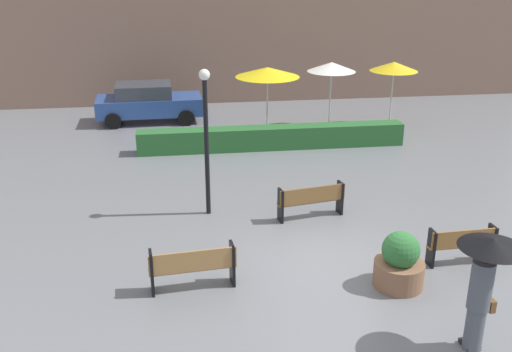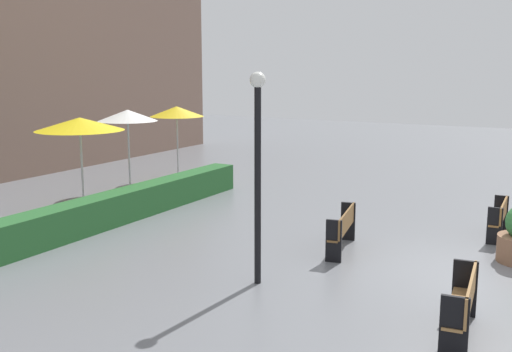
{
  "view_description": "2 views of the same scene",
  "coord_description": "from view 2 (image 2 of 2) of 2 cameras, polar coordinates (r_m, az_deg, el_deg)",
  "views": [
    {
      "loc": [
        -3.13,
        -10.85,
        6.38
      ],
      "look_at": [
        -1.21,
        3.14,
        1.0
      ],
      "focal_mm": 40.69,
      "sensor_mm": 36.0,
      "label": 1
    },
    {
      "loc": [
        -11.73,
        -1.89,
        3.9
      ],
      "look_at": [
        -0.4,
        4.35,
        1.56
      ],
      "focal_mm": 42.42,
      "sensor_mm": 36.0,
      "label": 2
    }
  ],
  "objects": [
    {
      "name": "lamp_post",
      "position": [
        10.66,
        0.16,
        1.89
      ],
      "size": [
        0.28,
        0.28,
        3.82
      ],
      "color": "black",
      "rests_on": "ground"
    },
    {
      "name": "bench_near_left",
      "position": [
        9.45,
        18.94,
        -11.19
      ],
      "size": [
        1.78,
        0.54,
        0.91
      ],
      "color": "#9E7242",
      "rests_on": "ground"
    },
    {
      "name": "bench_near_right",
      "position": [
        15.08,
        21.99,
        -3.52
      ],
      "size": [
        1.54,
        0.37,
        0.85
      ],
      "color": "olive",
      "rests_on": "ground"
    },
    {
      "name": "patio_umbrella_white",
      "position": [
        19.15,
        -12.02,
        5.59
      ],
      "size": [
        1.84,
        1.84,
        2.6
      ],
      "color": "silver",
      "rests_on": "ground"
    },
    {
      "name": "patio_umbrella_yellow_far",
      "position": [
        21.02,
        -7.49,
        6.03
      ],
      "size": [
        1.85,
        1.85,
        2.57
      ],
      "color": "silver",
      "rests_on": "ground"
    },
    {
      "name": "hedge_strip",
      "position": [
        16.05,
        -11.9,
        -2.59
      ],
      "size": [
        9.37,
        0.7,
        0.78
      ],
      "primitive_type": "cube",
      "color": "#28602D",
      "rests_on": "ground"
    },
    {
      "name": "bench_mid_center",
      "position": [
        13.1,
        8.22,
        -4.77
      ],
      "size": [
        1.8,
        0.63,
        0.88
      ],
      "color": "brown",
      "rests_on": "ground"
    },
    {
      "name": "patio_umbrella_yellow",
      "position": [
        16.93,
        -16.29,
        4.71
      ],
      "size": [
        2.37,
        2.37,
        2.56
      ],
      "color": "silver",
      "rests_on": "ground"
    },
    {
      "name": "ground_plane",
      "position": [
        12.5,
        18.91,
        -8.49
      ],
      "size": [
        60.0,
        60.0,
        0.0
      ],
      "primitive_type": "plane",
      "color": "slate"
    }
  ]
}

